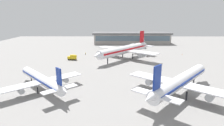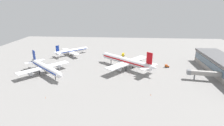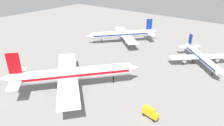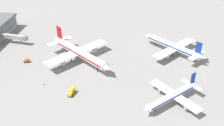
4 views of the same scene
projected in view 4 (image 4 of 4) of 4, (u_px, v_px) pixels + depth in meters
ground at (94, 53)px, 173.46m from camera, size 288.00×288.00×0.00m
airplane_at_gate at (79, 52)px, 161.28m from camera, size 41.27×46.33×17.04m
airplane_taxiing at (173, 46)px, 170.07m from camera, size 35.88×39.33×14.61m
airplane_distant at (173, 95)px, 127.58m from camera, size 29.48×31.02×11.73m
baggage_tug at (27, 61)px, 162.56m from camera, size 2.45×3.35×2.30m
catering_truck at (71, 92)px, 134.48m from camera, size 5.81×2.82×3.30m
ground_crew_worker at (44, 84)px, 141.60m from camera, size 0.48×0.55×1.67m
jet_bridge at (14, 37)px, 182.90m from camera, size 5.98×22.13×6.74m
safety_cone_near_gate at (74, 32)px, 201.77m from camera, size 0.44×0.44×0.60m
safety_cone_mid_apron at (149, 31)px, 202.70m from camera, size 0.44×0.44×0.60m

